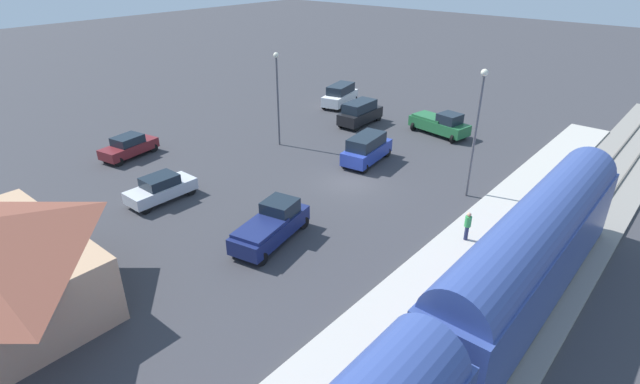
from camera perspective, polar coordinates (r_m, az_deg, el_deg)
The scene contains 13 objects.
ground_plane at distance 34.65m, azimuth 3.55°, elevation 1.14°, with size 200.00×200.00×0.00m, color #38383D.
railway_track at distance 29.55m, azimuth 25.86°, elevation -6.39°, with size 4.80×70.00×0.30m.
platform at distance 30.40m, azimuth 18.77°, elevation -3.92°, with size 3.20×46.00×0.30m.
pedestrian_on_platform at distance 28.06m, azimuth 16.91°, elevation -3.63°, with size 0.36×0.36×1.71m.
sedan_silver at distance 33.38m, azimuth -18.13°, elevation 0.41°, with size 1.85×4.50×1.74m.
pickup_navy at distance 27.41m, azimuth -5.69°, elevation -3.87°, with size 3.00×5.68×2.14m.
suv_blue at distance 37.63m, azimuth 5.50°, elevation 5.09°, with size 2.58×5.11×2.22m.
sedan_maroon at distance 41.48m, azimuth -21.48°, elevation 4.99°, with size 2.54×4.74×1.74m.
suv_black at distance 46.26m, azimuth 4.71°, elevation 9.26°, with size 2.16×4.98×2.22m.
suv_white at distance 52.04m, azimuth 2.38°, elevation 11.29°, with size 2.97×5.21×2.22m.
pickup_green at distance 44.72m, azimuth 13.90°, elevation 7.79°, with size 5.65×3.16×2.14m.
light_pole_near_platform at distance 32.23m, azimuth 17.94°, elevation 7.97°, with size 0.44×0.44×8.47m.
light_pole_lot_center at distance 40.12m, azimuth -5.02°, elevation 12.01°, with size 0.44×0.44×7.66m.
Camera 1 is at (-18.60, 25.17, 14.86)m, focal length 27.32 mm.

